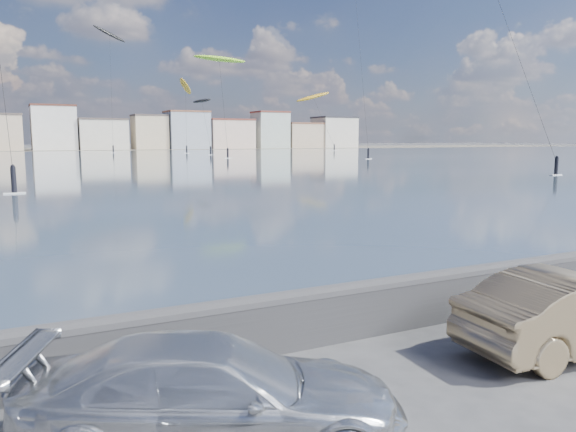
% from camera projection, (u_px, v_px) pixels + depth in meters
% --- Properties ---
extents(ground, '(700.00, 700.00, 0.00)m').
position_uv_depth(ground, '(357.00, 421.00, 7.45)').
color(ground, '#333335').
rests_on(ground, ground).
extents(bay_water, '(500.00, 177.00, 0.00)m').
position_uv_depth(bay_water, '(31.00, 162.00, 88.25)').
color(bay_water, '#314752').
rests_on(bay_water, ground).
extents(far_shore_strip, '(500.00, 60.00, 0.00)m').
position_uv_depth(far_shore_strip, '(15.00, 150.00, 184.07)').
color(far_shore_strip, '#4C473D').
rests_on(far_shore_strip, ground).
extents(seawall, '(400.00, 0.36, 1.08)m').
position_uv_depth(seawall, '(271.00, 321.00, 9.75)').
color(seawall, '#28282B').
rests_on(seawall, ground).
extents(far_buildings, '(240.79, 13.26, 14.60)m').
position_uv_depth(far_buildings, '(20.00, 131.00, 171.46)').
color(far_buildings, '#CCB293').
rests_on(far_buildings, ground).
extents(car_silver, '(5.02, 3.56, 1.35)m').
position_uv_depth(car_silver, '(213.00, 395.00, 6.72)').
color(car_silver, silver).
rests_on(car_silver, ground).
extents(car_champagne, '(4.47, 1.84, 1.44)m').
position_uv_depth(car_champagne, '(576.00, 312.00, 9.82)').
color(car_champagne, tan).
rests_on(car_champagne, ground).
extents(kitesurfer_4, '(11.20, 8.69, 18.11)m').
position_uv_depth(kitesurfer_4, '(313.00, 97.00, 168.85)').
color(kitesurfer_4, '#BF8C19').
rests_on(kitesurfer_4, ground).
extents(kitesurfer_7, '(6.59, 13.32, 19.64)m').
position_uv_depth(kitesurfer_7, '(185.00, 87.00, 146.49)').
color(kitesurfer_7, '#BF8C19').
rests_on(kitesurfer_7, ground).
extents(kitesurfer_8, '(9.08, 18.01, 34.64)m').
position_uv_depth(kitesurfer_8, '(110.00, 35.00, 153.25)').
color(kitesurfer_8, black).
rests_on(kitesurfer_8, ground).
extents(kitesurfer_9, '(10.89, 16.17, 20.94)m').
position_uv_depth(kitesurfer_9, '(219.00, 60.00, 114.14)').
color(kitesurfer_9, '#8CD826').
rests_on(kitesurfer_9, ground).
extents(kitesurfer_10, '(5.06, 17.39, 13.42)m').
position_uv_depth(kitesurfer_10, '(202.00, 102.00, 136.00)').
color(kitesurfer_10, black).
rests_on(kitesurfer_10, ground).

